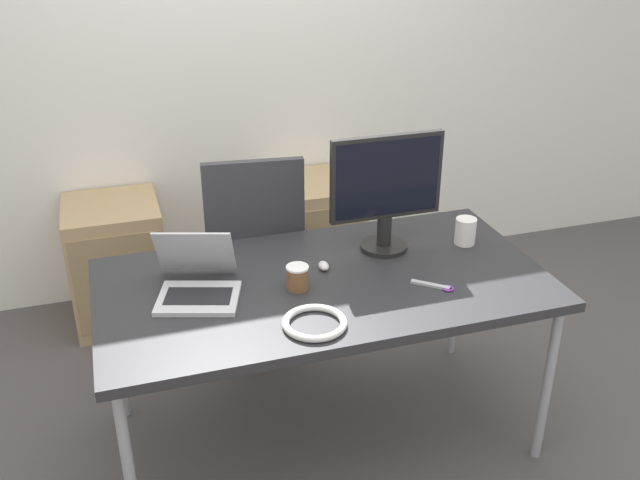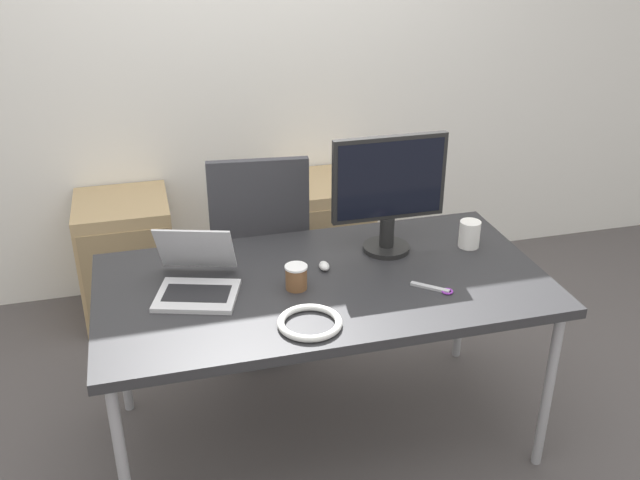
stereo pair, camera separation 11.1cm
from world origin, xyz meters
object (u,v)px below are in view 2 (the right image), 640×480
(cabinet_left, at_px, (128,258))
(mouse, at_px, (324,266))
(office_chair, at_px, (260,276))
(coffee_cup_white, at_px, (469,234))
(cabinet_right, at_px, (323,235))
(laptop_center, at_px, (197,279))
(monitor, at_px, (389,191))
(coffee_cup_brown, at_px, (296,277))
(cable_coil, at_px, (310,323))

(cabinet_left, xyz_separation_m, mouse, (0.78, -1.15, 0.44))
(office_chair, xyz_separation_m, coffee_cup_white, (0.79, -0.61, 0.41))
(cabinet_right, bearing_deg, cabinet_left, 180.00)
(cabinet_right, bearing_deg, laptop_center, -124.25)
(monitor, distance_m, coffee_cup_brown, 0.53)
(coffee_cup_brown, bearing_deg, office_chair, 90.82)
(mouse, bearing_deg, office_chair, 103.04)
(cabinet_right, height_order, monitor, monitor)
(cabinet_right, relative_size, coffee_cup_white, 5.85)
(monitor, bearing_deg, cable_coil, -133.24)
(office_chair, height_order, cabinet_left, office_chair)
(laptop_center, height_order, coffee_cup_brown, laptop_center)
(office_chair, xyz_separation_m, laptop_center, (-0.35, -0.68, 0.40))
(coffee_cup_white, bearing_deg, cabinet_right, 106.77)
(cabinet_left, relative_size, coffee_cup_white, 5.85)
(cabinet_right, bearing_deg, coffee_cup_brown, -109.39)
(office_chair, height_order, cabinet_right, office_chair)
(cable_coil, bearing_deg, coffee_cup_white, 27.88)
(coffee_cup_brown, xyz_separation_m, cable_coil, (-0.01, -0.26, -0.04))
(office_chair, bearing_deg, mouse, -76.96)
(office_chair, xyz_separation_m, cabinet_left, (-0.63, 0.50, -0.07))
(cabinet_right, xyz_separation_m, mouse, (-0.31, -1.15, 0.44))
(coffee_cup_white, relative_size, cable_coil, 0.50)
(monitor, xyz_separation_m, mouse, (-0.29, -0.10, -0.25))
(coffee_cup_brown, bearing_deg, laptop_center, 167.45)
(cabinet_left, height_order, mouse, mouse)
(laptop_center, distance_m, coffee_cup_brown, 0.37)
(cable_coil, bearing_deg, cabinet_left, 112.27)
(coffee_cup_brown, height_order, cable_coil, coffee_cup_brown)
(mouse, xyz_separation_m, coffee_cup_white, (0.64, 0.04, 0.04))
(cable_coil, bearing_deg, laptop_center, 135.36)
(office_chair, relative_size, coffee_cup_white, 9.43)
(cabinet_right, relative_size, laptop_center, 1.61)
(office_chair, height_order, coffee_cup_white, office_chair)
(office_chair, distance_m, coffee_cup_brown, 0.86)
(monitor, distance_m, coffee_cup_white, 0.41)
(cabinet_right, bearing_deg, monitor, -90.65)
(monitor, bearing_deg, laptop_center, -170.48)
(coffee_cup_white, bearing_deg, monitor, 170.74)
(coffee_cup_white, bearing_deg, laptop_center, -176.14)
(cabinet_left, height_order, cabinet_right, same)
(cabinet_left, height_order, coffee_cup_white, coffee_cup_white)
(mouse, distance_m, coffee_cup_brown, 0.18)
(coffee_cup_white, bearing_deg, mouse, -176.17)
(laptop_center, bearing_deg, office_chair, 62.81)
(monitor, height_order, coffee_cup_brown, monitor)
(office_chair, relative_size, cable_coil, 4.76)
(office_chair, bearing_deg, cable_coil, -90.18)
(monitor, distance_m, mouse, 0.40)
(coffee_cup_brown, bearing_deg, cable_coil, -93.10)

